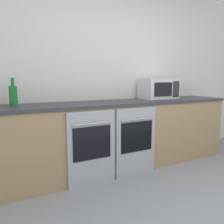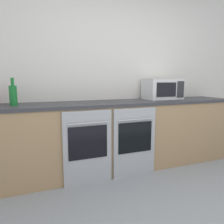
{
  "view_description": "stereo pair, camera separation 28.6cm",
  "coord_description": "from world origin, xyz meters",
  "px_view_note": "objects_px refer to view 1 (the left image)",
  "views": [
    {
      "loc": [
        -1.44,
        -0.8,
        1.19
      ],
      "look_at": [
        -0.13,
        1.71,
        0.77
      ],
      "focal_mm": 35.0,
      "sensor_mm": 36.0,
      "label": 1
    },
    {
      "loc": [
        -1.18,
        -0.92,
        1.19
      ],
      "look_at": [
        -0.13,
        1.71,
        0.77
      ],
      "focal_mm": 35.0,
      "sensor_mm": 36.0,
      "label": 2
    }
  ],
  "objects_px": {
    "bottle_green": "(13,95)",
    "oven_left": "(92,148)",
    "microwave": "(158,89)",
    "oven_right": "(136,141)"
  },
  "relations": [
    {
      "from": "oven_left",
      "to": "microwave",
      "type": "height_order",
      "value": "microwave"
    },
    {
      "from": "microwave",
      "to": "bottle_green",
      "type": "bearing_deg",
      "value": -177.34
    },
    {
      "from": "oven_left",
      "to": "bottle_green",
      "type": "relative_size",
      "value": 2.81
    },
    {
      "from": "bottle_green",
      "to": "oven_left",
      "type": "bearing_deg",
      "value": -22.91
    },
    {
      "from": "oven_right",
      "to": "bottle_green",
      "type": "height_order",
      "value": "bottle_green"
    },
    {
      "from": "oven_right",
      "to": "microwave",
      "type": "relative_size",
      "value": 1.59
    },
    {
      "from": "microwave",
      "to": "bottle_green",
      "type": "relative_size",
      "value": 1.76
    },
    {
      "from": "oven_right",
      "to": "oven_left",
      "type": "bearing_deg",
      "value": 180.0
    },
    {
      "from": "microwave",
      "to": "bottle_green",
      "type": "height_order",
      "value": "bottle_green"
    },
    {
      "from": "oven_right",
      "to": "bottle_green",
      "type": "xyz_separation_m",
      "value": [
        -1.34,
        0.32,
        0.59
      ]
    }
  ]
}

